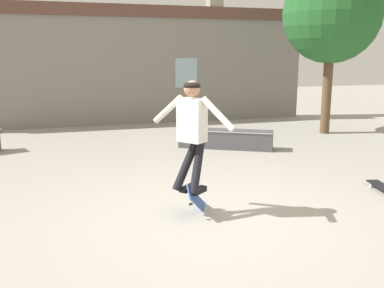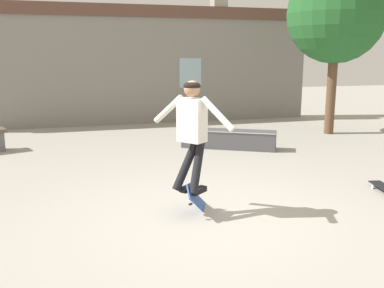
# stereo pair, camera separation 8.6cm
# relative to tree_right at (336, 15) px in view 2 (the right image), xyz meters

# --- Properties ---
(ground_plane) EXTENTS (40.00, 40.00, 0.00)m
(ground_plane) POSITION_rel_tree_right_xyz_m (-4.97, -4.92, -3.10)
(ground_plane) COLOR #A39E93
(building_backdrop) EXTENTS (12.27, 0.52, 4.83)m
(building_backdrop) POSITION_rel_tree_right_xyz_m (-4.92, 3.20, -1.24)
(building_backdrop) COLOR gray
(building_backdrop) RESTS_ON ground_plane
(tree_right) EXTENTS (2.51, 2.51, 4.37)m
(tree_right) POSITION_rel_tree_right_xyz_m (0.00, 0.00, 0.00)
(tree_right) COLOR brown
(tree_right) RESTS_ON ground_plane
(skate_ledge) EXTENTS (2.06, 1.41, 0.43)m
(skate_ledge) POSITION_rel_tree_right_xyz_m (-3.27, -1.02, -2.88)
(skate_ledge) COLOR #4C4C51
(skate_ledge) RESTS_ON ground_plane
(skater) EXTENTS (0.84, 1.02, 1.47)m
(skater) POSITION_rel_tree_right_xyz_m (-5.18, -4.74, -1.90)
(skater) COLOR silver
(skateboard_flipping) EXTENTS (0.45, 0.70, 0.65)m
(skateboard_flipping) POSITION_rel_tree_right_xyz_m (-5.08, -4.70, -2.94)
(skateboard_flipping) COLOR #2D519E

